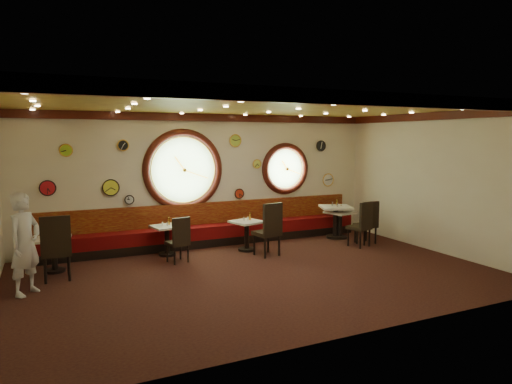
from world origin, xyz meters
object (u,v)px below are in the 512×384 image
at_px(condiment_d_salt, 332,204).
at_px(condiment_a_pepper, 57,235).
at_px(chair_c, 270,226).
at_px(condiment_d_pepper, 337,205).
at_px(chair_b, 179,237).
at_px(condiment_b_bottle, 169,221).
at_px(condiment_d_bottle, 337,202).
at_px(waiter, 25,244).
at_px(condiment_b_pepper, 167,224).
at_px(condiment_e_pepper, 343,210).
at_px(table_e, 340,221).
at_px(table_d, 336,218).
at_px(condiment_c_bottle, 250,216).
at_px(condiment_b_salt, 162,223).
at_px(table_b, 167,237).
at_px(condiment_e_salt, 337,210).
at_px(table_a, 54,250).
at_px(chair_e, 368,220).
at_px(condiment_c_salt, 244,219).
at_px(table_c, 247,232).
at_px(chair_d, 363,221).
at_px(condiment_a_salt, 50,235).
at_px(condiment_e_bottle, 341,208).
at_px(chair_a, 56,244).
at_px(condiment_c_pepper, 248,218).
at_px(condiment_a_bottle, 60,232).

xyz_separation_m(condiment_d_salt, condiment_a_pepper, (-6.63, -0.30, -0.16)).
relative_size(chair_c, condiment_d_pepper, 7.87).
xyz_separation_m(chair_b, condiment_d_salt, (4.30, 0.70, 0.34)).
xyz_separation_m(chair_b, condiment_b_bottle, (0.00, 0.85, 0.20)).
height_order(chair_b, condiment_d_bottle, condiment_d_bottle).
relative_size(chair_b, waiter, 0.35).
distance_m(condiment_b_pepper, condiment_e_pepper, 4.57).
bearing_deg(table_e, condiment_a_pepper, -178.67).
xyz_separation_m(condiment_a_pepper, condiment_d_pepper, (6.69, 0.15, 0.16)).
bearing_deg(waiter, table_e, -39.61).
distance_m(table_d, condiment_c_bottle, 2.57).
xyz_separation_m(table_d, condiment_b_salt, (-4.53, 0.20, 0.18)).
bearing_deg(condiment_c_bottle, table_b, 171.32).
relative_size(table_d, condiment_e_salt, 10.23).
height_order(chair_b, condiment_a_pepper, chair_b).
xyz_separation_m(table_a, chair_e, (7.10, -0.69, 0.18)).
relative_size(table_a, chair_c, 0.94).
bearing_deg(condiment_e_pepper, condiment_c_salt, -178.72).
height_order(table_b, condiment_d_pepper, condiment_d_pepper).
height_order(table_c, condiment_b_bottle, condiment_b_bottle).
height_order(table_d, condiment_b_bottle, condiment_b_bottle).
bearing_deg(condiment_d_pepper, table_c, -176.21).
relative_size(chair_d, condiment_a_salt, 7.19).
bearing_deg(condiment_c_bottle, condiment_a_salt, 179.60).
relative_size(condiment_d_pepper, condiment_b_bottle, 0.54).
distance_m(table_a, condiment_e_bottle, 6.99).
height_order(chair_d, condiment_c_salt, chair_d).
xyz_separation_m(chair_a, condiment_c_pepper, (4.12, 0.65, 0.05)).
bearing_deg(waiter, condiment_a_bottle, 16.73).
distance_m(condiment_a_pepper, condiment_b_pepper, 2.28).
bearing_deg(condiment_e_bottle, condiment_c_pepper, -174.25).
bearing_deg(table_c, condiment_e_pepper, 2.60).
bearing_deg(chair_b, condiment_b_pepper, 81.80).
bearing_deg(chair_b, table_d, -5.60).
relative_size(condiment_d_bottle, condiment_e_salt, 1.60).
bearing_deg(condiment_d_bottle, condiment_a_bottle, -178.05).
height_order(condiment_b_salt, condiment_c_bottle, condiment_c_bottle).
distance_m(table_a, chair_a, 0.72).
distance_m(condiment_d_pepper, condiment_e_salt, 0.14).
distance_m(table_a, chair_b, 2.44).
bearing_deg(condiment_b_pepper, chair_a, -157.26).
height_order(chair_c, condiment_e_bottle, chair_c).
distance_m(condiment_d_pepper, condiment_a_bottle, 6.64).
xyz_separation_m(chair_c, condiment_b_pepper, (-2.03, 1.03, 0.03)).
height_order(condiment_a_pepper, condiment_c_bottle, condiment_c_bottle).
xyz_separation_m(condiment_e_bottle, waiter, (-7.42, -1.48, 0.08)).
bearing_deg(condiment_d_salt, condiment_d_bottle, 20.11).
bearing_deg(table_a, chair_b, -9.74).
height_order(table_c, table_d, table_d).
bearing_deg(table_c, condiment_d_pepper, 3.79).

